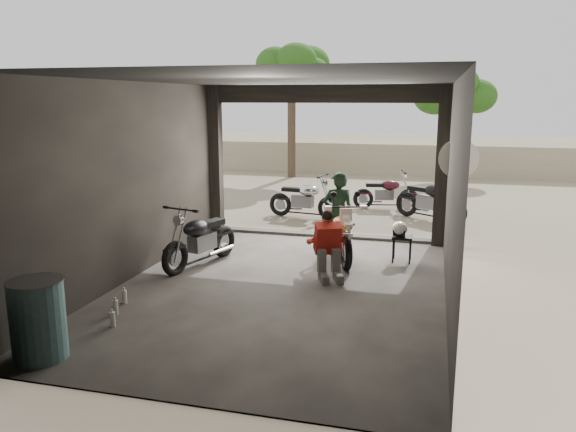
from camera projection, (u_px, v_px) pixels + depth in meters
The scene contains 16 objects.
ground at pixel (280, 290), 8.77m from camera, with size 80.00×80.00×0.00m, color #7A6D56.
garage at pixel (289, 203), 9.02m from camera, with size 7.00×7.13×3.20m.
boundary_wall at pixel (375, 159), 21.90m from camera, with size 18.00×0.30×1.20m, color gray.
tree_left at pixel (292, 69), 20.53m from camera, with size 2.20×2.20×5.60m.
tree_right at pixel (455, 81), 20.60m from camera, with size 2.20×2.20×5.00m.
main_bike at pixel (340, 230), 10.25m from camera, with size 0.70×1.69×1.13m, color silver, non-canonical shape.
left_bike at pixel (200, 235), 9.89m from camera, with size 0.69×1.68×1.14m, color black, non-canonical shape.
outside_bike_a at pixel (304, 196), 13.91m from camera, with size 0.68×1.64×1.11m, color black, non-canonical shape.
outside_bike_b at pixel (386, 190), 15.06m from camera, with size 0.63×1.53×1.03m, color #400F1A, non-canonical shape.
outside_bike_c at pixel (431, 197), 13.59m from camera, with size 0.72×1.76×1.19m, color black, non-canonical shape.
rider at pixel (338, 214), 10.54m from camera, with size 0.58×0.38×1.60m, color black.
mechanic at pixel (329, 248), 9.14m from camera, with size 0.55×0.75×1.09m, color red, non-canonical shape.
stool at pixel (402, 240), 10.14m from camera, with size 0.36×0.36×0.49m.
helmet at pixel (399, 229), 10.11m from camera, with size 0.28×0.30×0.27m, color white.
oil_drum at pixel (38, 321), 6.33m from camera, with size 0.60×0.60×0.94m, color #406A6D.
sign_post at pixel (457, 178), 10.45m from camera, with size 0.73×0.08×2.20m.
Camera 1 is at (2.24, -8.04, 2.93)m, focal length 35.00 mm.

